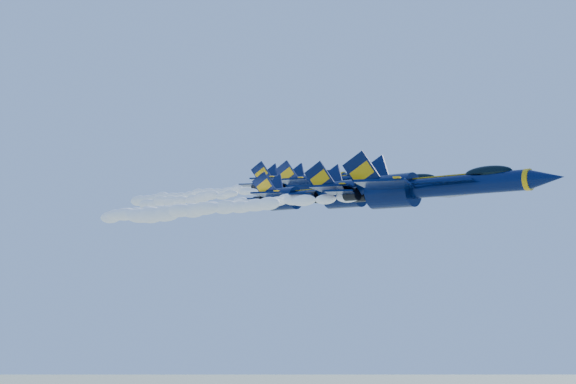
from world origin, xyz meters
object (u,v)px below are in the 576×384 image
Objects in this scene: jet_lead at (433,187)px; jet_third at (307,196)px; jet_fourth at (328,183)px; jet_second at (375,190)px; jet_fifth at (298,182)px.

jet_third is (-21.32, 10.13, 1.40)m from jet_lead.
jet_fourth is at bearing 117.53° from jet_third.
jet_fourth is (-20.69, 20.51, 4.19)m from jet_second.
jet_second is 1.02× the size of jet_third.
jet_third is at bearing -62.47° from jet_fourth.
jet_third is 0.85× the size of jet_fifth.
jet_fourth is 15.47m from jet_fifth.
jet_lead is at bearing -39.87° from jet_fourth.
jet_fifth is (-19.53, 22.56, 5.28)m from jet_third.
jet_lead is 52.74m from jet_fifth.
jet_second is 44.78m from jet_fifth.
jet_lead is 37.30m from jet_fourth.
jet_lead is at bearing -38.67° from jet_fifth.
jet_second is 15.30m from jet_third.
jet_third reaches higher than jet_second.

